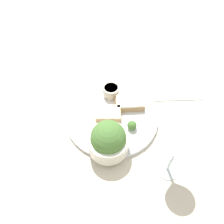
{
  "coord_description": "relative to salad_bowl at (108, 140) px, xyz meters",
  "views": [
    {
      "loc": [
        0.18,
        -0.39,
        0.59
      ],
      "look_at": [
        0.0,
        0.0,
        0.03
      ],
      "focal_mm": 35.0,
      "sensor_mm": 36.0,
      "label": 1
    }
  ],
  "objects": [
    {
      "name": "ground_plane",
      "position": [
        -0.04,
        0.11,
        -0.06
      ],
      "size": [
        4.0,
        4.0,
        0.0
      ],
      "primitive_type": "plane",
      "color": "beige"
    },
    {
      "name": "salad_bowl",
      "position": [
        0.0,
        0.0,
        0.0
      ],
      "size": [
        0.12,
        0.12,
        0.1
      ],
      "color": "silver",
      "rests_on": "dinner_plate"
    },
    {
      "name": "cheese_toast_near",
      "position": [
        -0.01,
        0.18,
        -0.03
      ],
      "size": [
        0.12,
        0.1,
        0.03
      ],
      "color": "tan",
      "rests_on": "dinner_plate"
    },
    {
      "name": "dinner_plate",
      "position": [
        -0.04,
        0.11,
        -0.05
      ],
      "size": [
        0.3,
        0.3,
        0.01
      ],
      "color": "silver",
      "rests_on": "ground_plane"
    },
    {
      "name": "wine_glass",
      "position": [
        0.18,
        0.01,
        0.05
      ],
      "size": [
        0.08,
        0.08,
        0.15
      ],
      "color": "silver",
      "rests_on": "ground_plane"
    },
    {
      "name": "cheese_toast_far",
      "position": [
        -0.05,
        0.1,
        -0.03
      ],
      "size": [
        0.1,
        0.09,
        0.03
      ],
      "color": "tan",
      "rests_on": "dinner_plate"
    },
    {
      "name": "fork",
      "position": [
        0.14,
        0.28,
        -0.05
      ],
      "size": [
        0.16,
        0.09,
        0.01
      ],
      "color": "silver",
      "rests_on": "ground_plane"
    },
    {
      "name": "sauce_ramekin",
      "position": [
        -0.08,
        0.19,
        -0.02
      ],
      "size": [
        0.06,
        0.06,
        0.04
      ],
      "color": "beige",
      "rests_on": "dinner_plate"
    },
    {
      "name": "garnish",
      "position": [
        0.04,
        0.09,
        -0.03
      ],
      "size": [
        0.03,
        0.03,
        0.03
      ],
      "color": "#477533",
      "rests_on": "dinner_plate"
    }
  ]
}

